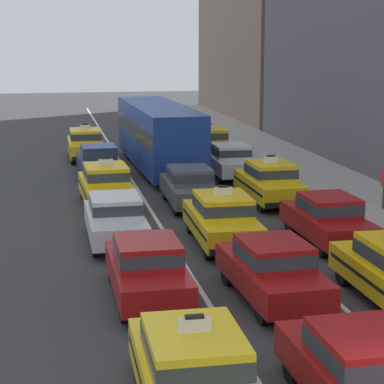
{
  "coord_description": "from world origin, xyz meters",
  "views": [
    {
      "loc": [
        -5.43,
        -8.8,
        6.56
      ],
      "look_at": [
        -0.57,
        15.42,
        1.3
      ],
      "focal_mm": 68.63,
      "sensor_mm": 36.0,
      "label": 1
    }
  ],
  "objects": [
    {
      "name": "taxi_right_sixth",
      "position": [
        3.26,
        29.86,
        0.88
      ],
      "size": [
        1.84,
        4.57,
        1.96
      ],
      "color": "black",
      "rests_on": "ground"
    },
    {
      "name": "sedan_left_third",
      "position": [
        -3.36,
        14.1,
        0.85
      ],
      "size": [
        1.76,
        4.3,
        1.58
      ],
      "color": "black",
      "rests_on": "ground"
    },
    {
      "name": "taxi_left_nearest",
      "position": [
        -3.1,
        2.71,
        0.88
      ],
      "size": [
        1.88,
        4.59,
        1.96
      ],
      "color": "black",
      "rests_on": "ground"
    },
    {
      "name": "sedan_center_nearest",
      "position": [
        -0.2,
        2.22,
        0.85
      ],
      "size": [
        1.8,
        4.32,
        1.58
      ],
      "color": "black",
      "rests_on": "ground"
    },
    {
      "name": "sedan_center_fourth",
      "position": [
        -0.01,
        18.73,
        0.85
      ],
      "size": [
        1.83,
        4.33,
        1.58
      ],
      "color": "black",
      "rests_on": "ground"
    },
    {
      "name": "taxi_center_third",
      "position": [
        -0.02,
        13.25,
        0.88
      ],
      "size": [
        1.92,
        4.6,
        1.96
      ],
      "color": "black",
      "rests_on": "ground"
    },
    {
      "name": "sedan_left_second",
      "position": [
        -3.06,
        8.77,
        0.85
      ],
      "size": [
        1.76,
        4.3,
        1.58
      ],
      "color": "black",
      "rests_on": "ground"
    },
    {
      "name": "sedan_left_fifth",
      "position": [
        -3.06,
        25.23,
        0.85
      ],
      "size": [
        1.86,
        4.34,
        1.58
      ],
      "color": "black",
      "rests_on": "ground"
    },
    {
      "name": "bus_center_fifth",
      "position": [
        0.06,
        27.15,
        1.82
      ],
      "size": [
        2.86,
        11.27,
        3.22
      ],
      "color": "black",
      "rests_on": "ground"
    },
    {
      "name": "taxi_right_fourth",
      "position": [
        3.26,
        18.74,
        0.88
      ],
      "size": [
        1.84,
        4.57,
        1.96
      ],
      "color": "black",
      "rests_on": "ground"
    },
    {
      "name": "sedan_right_fifth",
      "position": [
        3.05,
        24.3,
        0.85
      ],
      "size": [
        1.82,
        4.33,
        1.58
      ],
      "color": "black",
      "rests_on": "ground"
    },
    {
      "name": "sedan_right_third",
      "position": [
        3.35,
        12.75,
        0.85
      ],
      "size": [
        1.83,
        4.33,
        1.58
      ],
      "color": "black",
      "rests_on": "ground"
    },
    {
      "name": "sedan_center_second",
      "position": [
        0.01,
        8.05,
        0.85
      ],
      "size": [
        1.94,
        4.37,
        1.58
      ],
      "color": "black",
      "rests_on": "ground"
    },
    {
      "name": "lane_stripe_center_right",
      "position": [
        1.6,
        20.0,
        0.0
      ],
      "size": [
        0.14,
        80.0,
        0.01
      ],
      "primitive_type": "cube",
      "color": "silver",
      "rests_on": "ground"
    },
    {
      "name": "taxi_left_fourth",
      "position": [
        -3.21,
        19.41,
        0.88
      ],
      "size": [
        1.95,
        4.61,
        1.96
      ],
      "color": "black",
      "rests_on": "ground"
    },
    {
      "name": "taxi_left_sixth",
      "position": [
        -3.36,
        30.91,
        0.88
      ],
      "size": [
        1.83,
        4.56,
        1.96
      ],
      "color": "black",
      "rests_on": "ground"
    },
    {
      "name": "lane_stripe_left_center",
      "position": [
        -1.6,
        20.0,
        0.0
      ],
      "size": [
        0.14,
        80.0,
        0.01
      ],
      "primitive_type": "cube",
      "color": "silver",
      "rests_on": "ground"
    }
  ]
}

